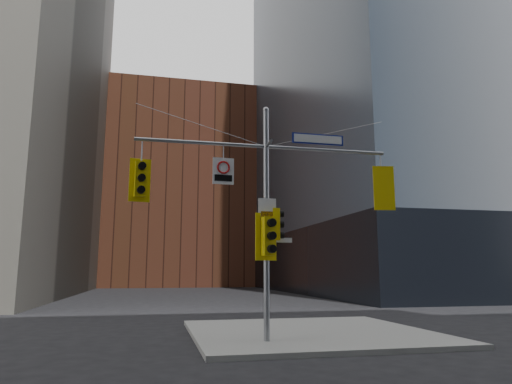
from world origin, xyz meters
name	(u,v)px	position (x,y,z in m)	size (l,w,h in m)	color
ground	(286,359)	(0.00, 0.00, 0.00)	(160.00, 160.00, 0.00)	black
sidewalk_corner	(309,333)	(2.00, 4.00, 0.07)	(8.00, 8.00, 0.15)	gray
podium_ne	(454,263)	(28.00, 32.00, 3.00)	(36.40, 36.40, 6.00)	black
brick_midrise	(178,192)	(0.00, 58.00, 14.00)	(26.00, 20.00, 28.00)	brown
signal_assembly	(266,196)	(0.00, 1.99, 4.42)	(8.00, 0.80, 7.30)	gray
traffic_light_west_arm	(141,179)	(-3.76, 2.01, 4.80)	(0.61, 0.54, 1.29)	#DDC10B
traffic_light_east_arm	(382,189)	(3.90, 1.99, 4.80)	(0.69, 0.60, 1.44)	#DDC10B
traffic_light_pole_side	(277,224)	(0.32, 2.00, 3.56)	(0.38, 0.32, 0.98)	#DDC10B
traffic_light_pole_front	(269,236)	(0.00, 1.73, 3.18)	(0.67, 0.60, 1.42)	#DDC10B
street_sign_blade	(318,139)	(1.72, 2.00, 6.35)	(1.73, 0.06, 0.34)	navy
regulatory_sign_arm	(223,170)	(-1.34, 1.97, 5.18)	(0.65, 0.10, 0.82)	silver
regulatory_sign_pole	(267,211)	(0.00, 1.88, 3.96)	(0.55, 0.05, 0.72)	silver
street_blade_ew	(281,240)	(0.45, 2.00, 3.09)	(0.72, 0.07, 0.14)	silver
street_blade_ns	(263,253)	(0.00, 2.45, 2.70)	(0.05, 0.82, 0.16)	#145926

